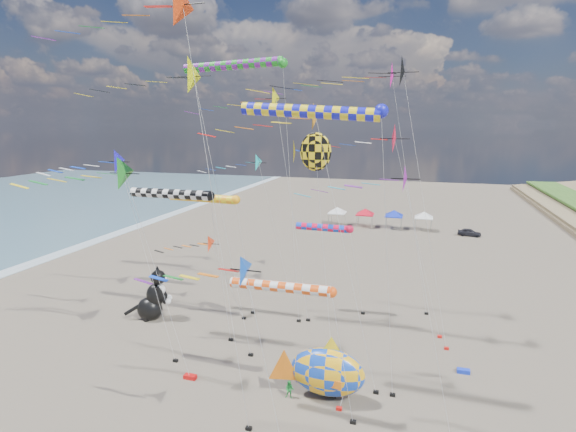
# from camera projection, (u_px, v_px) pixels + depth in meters

# --- Properties ---
(delta_kite_0) EXTENTS (8.63, 1.70, 15.94)m
(delta_kite_0) POSITION_uv_depth(u_px,v_px,m) (396.00, 187.00, 23.46)
(delta_kite_0) COLOR #8B1799
(delta_kite_0) RESTS_ON ground
(delta_kite_1) EXTENTS (8.65, 1.84, 7.95)m
(delta_kite_1) POSITION_uv_depth(u_px,v_px,m) (205.00, 247.00, 41.74)
(delta_kite_1) COLOR #FF3B14
(delta_kite_1) RESTS_ON ground
(delta_kite_2) EXTENTS (11.73, 2.04, 19.41)m
(delta_kite_2) POSITION_uv_depth(u_px,v_px,m) (307.00, 122.00, 28.18)
(delta_kite_2) COLOR orange
(delta_kite_2) RESTS_ON ground
(delta_kite_3) EXTENTS (11.15, 2.13, 21.27)m
(delta_kite_3) POSITION_uv_depth(u_px,v_px,m) (266.00, 101.00, 38.73)
(delta_kite_3) COLOR yellow
(delta_kite_3) RESTS_ON ground
(delta_kite_4) EXTENTS (10.67, 1.95, 16.25)m
(delta_kite_4) POSITION_uv_depth(u_px,v_px,m) (112.00, 166.00, 32.70)
(delta_kite_4) COLOR #221AE4
(delta_kite_4) RESTS_ON ground
(delta_kite_5) EXTENTS (16.86, 2.62, 23.22)m
(delta_kite_5) POSITION_uv_depth(u_px,v_px,m) (382.00, 74.00, 33.69)
(delta_kite_5) COLOR black
(delta_kite_5) RESTS_ON ground
(delta_kite_6) EXTENTS (16.04, 2.66, 23.49)m
(delta_kite_6) POSITION_uv_depth(u_px,v_px,m) (375.00, 79.00, 40.27)
(delta_kite_6) COLOR #FB11AB
(delta_kite_6) RESTS_ON ground
(delta_kite_7) EXTENTS (8.10, 1.61, 12.44)m
(delta_kite_7) POSITION_uv_depth(u_px,v_px,m) (219.00, 276.00, 20.07)
(delta_kite_7) COLOR blue
(delta_kite_7) RESTS_ON ground
(delta_kite_8) EXTENTS (10.21, 2.05, 14.91)m
(delta_kite_8) POSITION_uv_depth(u_px,v_px,m) (252.00, 165.00, 48.37)
(delta_kite_8) COLOR #18C6CC
(delta_kite_8) RESTS_ON ground
(delta_kite_9) EXTENTS (11.79, 2.69, 25.10)m
(delta_kite_9) POSITION_uv_depth(u_px,v_px,m) (175.00, 13.00, 23.07)
(delta_kite_9) COLOR red
(delta_kite_9) RESTS_ON ground
(delta_kite_10) EXTENTS (11.06, 2.62, 18.16)m
(delta_kite_10) POSITION_uv_depth(u_px,v_px,m) (405.00, 141.00, 36.05)
(delta_kite_10) COLOR #F21739
(delta_kite_10) RESTS_ON ground
(delta_kite_11) EXTENTS (12.67, 2.49, 16.04)m
(delta_kite_11) POSITION_uv_depth(u_px,v_px,m) (121.00, 175.00, 30.44)
(delta_kite_11) COLOR #1E8626
(delta_kite_11) RESTS_ON ground
(delta_kite_12) EXTENTS (14.51, 3.06, 23.03)m
(delta_kite_12) POSITION_uv_depth(u_px,v_px,m) (187.00, 76.00, 32.34)
(delta_kite_12) COLOR #D8E30C
(delta_kite_12) RESTS_ON ground
(windsock_0) EXTENTS (10.58, 0.87, 19.09)m
(windsock_0) POSITION_uv_depth(u_px,v_px,m) (316.00, 113.00, 27.91)
(windsock_0) COLOR #1417CD
(windsock_0) RESTS_ON ground
(windsock_1) EXTENTS (10.66, 0.85, 23.31)m
(windsock_1) POSITION_uv_depth(u_px,v_px,m) (238.00, 66.00, 38.42)
(windsock_1) COLOR #1B9623
(windsock_1) RESTS_ON ground
(windsock_2) EXTENTS (8.44, 0.83, 11.48)m
(windsock_2) POSITION_uv_depth(u_px,v_px,m) (207.00, 199.00, 42.31)
(windsock_2) COLOR #FAA215
(windsock_2) RESTS_ON ground
(windsock_3) EXTENTS (8.83, 0.83, 12.71)m
(windsock_3) POSITION_uv_depth(u_px,v_px,m) (175.00, 195.00, 36.66)
(windsock_3) COLOR black
(windsock_3) RESTS_ON ground
(windsock_4) EXTENTS (8.07, 0.68, 8.64)m
(windsock_4) POSITION_uv_depth(u_px,v_px,m) (285.00, 288.00, 26.90)
(windsock_4) COLOR #F24F11
(windsock_4) RESTS_ON ground
(windsock_5) EXTENTS (6.83, 0.74, 8.65)m
(windsock_5) POSITION_uv_depth(u_px,v_px,m) (327.00, 228.00, 42.49)
(windsock_5) COLOR red
(windsock_5) RESTS_ON ground
(angelfish_kite) EXTENTS (3.74, 3.02, 17.35)m
(angelfish_kite) POSITION_uv_depth(u_px,v_px,m) (313.00, 154.00, 30.82)
(angelfish_kite) COLOR yellow
(angelfish_kite) RESTS_ON ground
(cat_inflatable) EXTENTS (4.15, 3.25, 5.01)m
(cat_inflatable) POSITION_uv_depth(u_px,v_px,m) (151.00, 293.00, 41.62)
(cat_inflatable) COLOR black
(cat_inflatable) RESTS_ON ground
(fish_inflatable) EXTENTS (6.69, 2.87, 4.46)m
(fish_inflatable) POSITION_uv_depth(u_px,v_px,m) (326.00, 372.00, 29.46)
(fish_inflatable) COLOR blue
(fish_inflatable) RESTS_ON ground
(person_adult) EXTENTS (0.58, 0.39, 1.55)m
(person_adult) POSITION_uv_depth(u_px,v_px,m) (345.00, 373.00, 31.48)
(person_adult) COLOR gray
(person_adult) RESTS_ON ground
(child_green) EXTENTS (0.63, 0.50, 1.22)m
(child_green) POSITION_uv_depth(u_px,v_px,m) (290.00, 390.00, 29.77)
(child_green) COLOR green
(child_green) RESTS_ON ground
(child_blue) EXTENTS (0.71, 0.45, 1.13)m
(child_blue) POSITION_uv_depth(u_px,v_px,m) (298.00, 374.00, 31.69)
(child_blue) COLOR #2C26B3
(child_blue) RESTS_ON ground
(kite_bag_0) EXTENTS (0.90, 0.44, 0.30)m
(kite_bag_0) POSITION_uv_depth(u_px,v_px,m) (463.00, 371.00, 32.86)
(kite_bag_0) COLOR #1632DD
(kite_bag_0) RESTS_ON ground
(kite_bag_1) EXTENTS (0.90, 0.44, 0.30)m
(kite_bag_1) POSITION_uv_depth(u_px,v_px,m) (330.00, 394.00, 30.10)
(kite_bag_1) COLOR black
(kite_bag_1) RESTS_ON ground
(kite_bag_2) EXTENTS (0.90, 0.44, 0.30)m
(kite_bag_2) POSITION_uv_depth(u_px,v_px,m) (190.00, 377.00, 32.11)
(kite_bag_2) COLOR red
(kite_bag_2) RESTS_ON ground
(tent_row) EXTENTS (19.20, 4.20, 3.80)m
(tent_row) POSITION_uv_depth(u_px,v_px,m) (380.00, 210.00, 78.76)
(tent_row) COLOR white
(tent_row) RESTS_ON ground
(parked_car) EXTENTS (3.76, 1.89, 1.23)m
(parked_car) POSITION_uv_depth(u_px,v_px,m) (469.00, 232.00, 73.26)
(parked_car) COLOR #26262D
(parked_car) RESTS_ON ground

